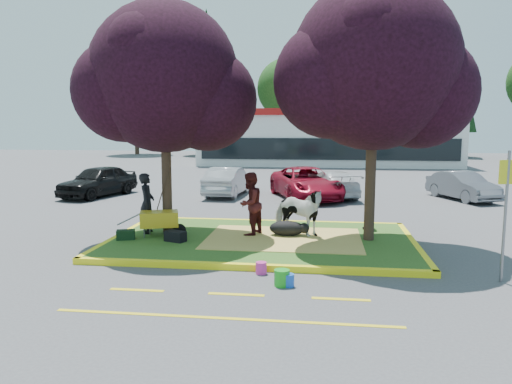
# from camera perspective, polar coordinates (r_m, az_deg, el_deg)

# --- Properties ---
(ground) EXTENTS (90.00, 90.00, 0.00)m
(ground) POSITION_cam_1_polar(r_m,az_deg,el_deg) (13.83, 0.68, -5.88)
(ground) COLOR #424244
(ground) RESTS_ON ground
(median_island) EXTENTS (8.00, 5.00, 0.15)m
(median_island) POSITION_cam_1_polar(r_m,az_deg,el_deg) (13.82, 0.68, -5.58)
(median_island) COLOR #2E551A
(median_island) RESTS_ON ground
(curb_near) EXTENTS (8.30, 0.16, 0.15)m
(curb_near) POSITION_cam_1_polar(r_m,az_deg,el_deg) (11.34, -0.88, -8.58)
(curb_near) COLOR yellow
(curb_near) RESTS_ON ground
(curb_far) EXTENTS (8.30, 0.16, 0.15)m
(curb_far) POSITION_cam_1_polar(r_m,az_deg,el_deg) (16.32, 1.75, -3.49)
(curb_far) COLOR yellow
(curb_far) RESTS_ON ground
(curb_left) EXTENTS (0.16, 5.30, 0.15)m
(curb_left) POSITION_cam_1_polar(r_m,az_deg,el_deg) (14.85, -15.22, -4.91)
(curb_left) COLOR yellow
(curb_left) RESTS_ON ground
(curb_right) EXTENTS (0.16, 5.30, 0.15)m
(curb_right) POSITION_cam_1_polar(r_m,az_deg,el_deg) (13.95, 17.65, -5.82)
(curb_right) COLOR yellow
(curb_right) RESTS_ON ground
(straw_bedding) EXTENTS (4.20, 3.00, 0.01)m
(straw_bedding) POSITION_cam_1_polar(r_m,az_deg,el_deg) (13.74, 3.17, -5.32)
(straw_bedding) COLOR #E2CC5D
(straw_bedding) RESTS_ON median_island
(tree_purple_left) EXTENTS (5.06, 4.20, 6.51)m
(tree_purple_left) POSITION_cam_1_polar(r_m,az_deg,el_deg) (14.44, -10.37, 12.00)
(tree_purple_left) COLOR black
(tree_purple_left) RESTS_ON median_island
(tree_purple_right) EXTENTS (5.30, 4.40, 6.82)m
(tree_purple_right) POSITION_cam_1_polar(r_m,az_deg,el_deg) (13.65, 13.40, 13.01)
(tree_purple_right) COLOR black
(tree_purple_right) RESTS_ON median_island
(fire_lane_stripe_a) EXTENTS (1.10, 0.12, 0.01)m
(fire_lane_stripe_a) POSITION_cam_1_polar(r_m,az_deg,el_deg) (10.35, -13.45, -10.84)
(fire_lane_stripe_a) COLOR yellow
(fire_lane_stripe_a) RESTS_ON ground
(fire_lane_stripe_b) EXTENTS (1.10, 0.12, 0.01)m
(fire_lane_stripe_b) POSITION_cam_1_polar(r_m,az_deg,el_deg) (9.84, -2.28, -11.62)
(fire_lane_stripe_b) COLOR yellow
(fire_lane_stripe_b) RESTS_ON ground
(fire_lane_stripe_c) EXTENTS (1.10, 0.12, 0.01)m
(fire_lane_stripe_c) POSITION_cam_1_polar(r_m,az_deg,el_deg) (9.72, 9.68, -11.98)
(fire_lane_stripe_c) COLOR yellow
(fire_lane_stripe_c) RESTS_ON ground
(fire_lane_long) EXTENTS (6.00, 0.10, 0.01)m
(fire_lane_long) POSITION_cam_1_polar(r_m,az_deg,el_deg) (8.74, -3.65, -14.21)
(fire_lane_long) COLOR yellow
(fire_lane_long) RESTS_ON ground
(retail_building) EXTENTS (20.40, 8.40, 4.40)m
(retail_building) POSITION_cam_1_polar(r_m,az_deg,el_deg) (41.34, 8.09, 6.34)
(retail_building) COLOR silver
(retail_building) RESTS_ON ground
(treeline) EXTENTS (46.58, 7.80, 14.63)m
(treeline) POSITION_cam_1_polar(r_m,az_deg,el_deg) (51.15, 7.22, 12.78)
(treeline) COLOR black
(treeline) RESTS_ON ground
(cow) EXTENTS (1.77, 1.34, 1.36)m
(cow) POSITION_cam_1_polar(r_m,az_deg,el_deg) (14.01, 4.77, -2.27)
(cow) COLOR silver
(cow) RESTS_ON median_island
(calf) EXTENTS (1.09, 0.77, 0.43)m
(calf) POSITION_cam_1_polar(r_m,az_deg,el_deg) (14.05, 3.57, -4.16)
(calf) COLOR black
(calf) RESTS_ON median_island
(handler) EXTENTS (0.51, 0.69, 1.73)m
(handler) POSITION_cam_1_polar(r_m,az_deg,el_deg) (14.64, -12.36, -1.25)
(handler) COLOR black
(handler) RESTS_ON median_island
(visitor_a) EXTENTS (0.96, 1.06, 1.78)m
(visitor_a) POSITION_cam_1_polar(r_m,az_deg,el_deg) (14.01, -0.71, -1.36)
(visitor_a) COLOR #411312
(visitor_a) RESTS_ON median_island
(visitor_b) EXTENTS (0.49, 0.71, 1.13)m
(visitor_b) POSITION_cam_1_polar(r_m,az_deg,el_deg) (15.22, 12.70, -2.07)
(visitor_b) COLOR black
(visitor_b) RESTS_ON median_island
(wheelbarrow) EXTENTS (1.86, 0.91, 0.71)m
(wheelbarrow) POSITION_cam_1_polar(r_m,az_deg,el_deg) (14.14, -10.95, -3.09)
(wheelbarrow) COLOR black
(wheelbarrow) RESTS_ON median_island
(gear_bag_dark) EXTENTS (0.63, 0.49, 0.28)m
(gear_bag_dark) POSITION_cam_1_polar(r_m,az_deg,el_deg) (13.55, -9.21, -5.01)
(gear_bag_dark) COLOR black
(gear_bag_dark) RESTS_ON median_island
(gear_bag_green) EXTENTS (0.55, 0.44, 0.26)m
(gear_bag_green) POSITION_cam_1_polar(r_m,az_deg,el_deg) (14.07, -14.67, -4.74)
(gear_bag_green) COLOR black
(gear_bag_green) RESTS_ON median_island
(sign_post) EXTENTS (0.38, 0.12, 2.74)m
(sign_post) POSITION_cam_1_polar(r_m,az_deg,el_deg) (11.40, 26.68, -0.91)
(sign_post) COLOR slate
(sign_post) RESTS_ON ground
(bucket_green) EXTENTS (0.34, 0.34, 0.34)m
(bucket_green) POSITION_cam_1_polar(r_m,az_deg,el_deg) (10.29, 2.98, -9.78)
(bucket_green) COLOR #189F1E
(bucket_green) RESTS_ON ground
(bucket_pink) EXTENTS (0.32, 0.32, 0.26)m
(bucket_pink) POSITION_cam_1_polar(r_m,az_deg,el_deg) (11.08, 0.59, -8.68)
(bucket_pink) COLOR #D52F92
(bucket_pink) RESTS_ON ground
(bucket_blue) EXTENTS (0.31, 0.31, 0.26)m
(bucket_blue) POSITION_cam_1_polar(r_m,az_deg,el_deg) (10.28, 3.72, -10.04)
(bucket_blue) COLOR blue
(bucket_blue) RESTS_ON ground
(car_black) EXTENTS (2.72, 4.42, 1.40)m
(car_black) POSITION_cam_1_polar(r_m,az_deg,el_deg) (23.66, -17.60, 1.22)
(car_black) COLOR black
(car_black) RESTS_ON ground
(car_silver) EXTENTS (1.66, 4.06, 1.31)m
(car_silver) POSITION_cam_1_polar(r_m,az_deg,el_deg) (22.90, -3.25, 1.25)
(car_silver) COLOR #989C9F
(car_silver) RESTS_ON ground
(car_red) EXTENTS (3.77, 5.43, 1.38)m
(car_red) POSITION_cam_1_polar(r_m,az_deg,el_deg) (22.03, 5.74, 1.05)
(car_red) COLOR maroon
(car_red) RESTS_ON ground
(car_white) EXTENTS (2.79, 4.41, 1.19)m
(car_white) POSITION_cam_1_polar(r_m,az_deg,el_deg) (22.61, 8.63, 0.93)
(car_white) COLOR silver
(car_white) RESTS_ON ground
(car_grey) EXTENTS (2.57, 3.90, 1.21)m
(car_grey) POSITION_cam_1_polar(r_m,az_deg,el_deg) (23.33, 22.53, 0.66)
(car_grey) COLOR slate
(car_grey) RESTS_ON ground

